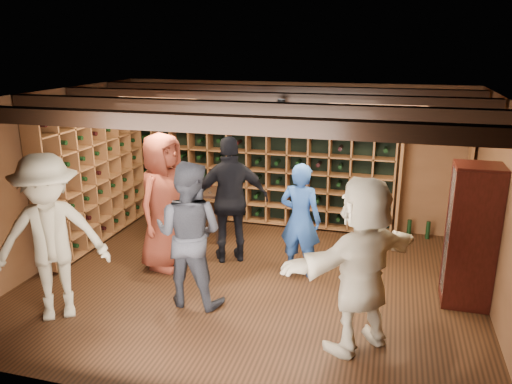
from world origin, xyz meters
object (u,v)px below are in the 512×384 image
(guest_woman_black, at_px, (231,200))
(display_cabinet, at_px, (470,239))
(man_grey_suit, at_px, (189,234))
(tasting_table, at_px, (190,195))
(guest_red_floral, at_px, (164,201))
(man_blue_shirt, at_px, (300,220))
(guest_beige, at_px, (362,265))
(guest_khaki, at_px, (50,238))

(guest_woman_black, bearing_deg, display_cabinet, 146.43)
(display_cabinet, height_order, man_grey_suit, man_grey_suit)
(tasting_table, bearing_deg, guest_red_floral, -93.04)
(man_blue_shirt, bearing_deg, tasting_table, -14.57)
(guest_beige, xyz_separation_m, tasting_table, (-2.93, 2.44, -0.21))
(guest_red_floral, height_order, guest_beige, guest_red_floral)
(guest_khaki, bearing_deg, display_cabinet, -15.11)
(man_blue_shirt, relative_size, guest_red_floral, 0.81)
(guest_woman_black, bearing_deg, guest_beige, 112.98)
(man_grey_suit, distance_m, tasting_table, 2.19)
(guest_woman_black, bearing_deg, man_blue_shirt, 144.41)
(man_blue_shirt, xyz_separation_m, guest_khaki, (-2.56, -1.88, 0.19))
(guest_khaki, bearing_deg, man_grey_suit, -6.42)
(man_blue_shirt, height_order, tasting_table, man_blue_shirt)
(display_cabinet, relative_size, guest_khaki, 0.88)
(tasting_table, bearing_deg, man_grey_suit, -74.75)
(man_blue_shirt, xyz_separation_m, guest_beige, (0.93, -1.57, 0.15))
(tasting_table, bearing_deg, guest_beige, -47.19)
(guest_khaki, bearing_deg, guest_beige, -29.06)
(guest_red_floral, bearing_deg, guest_beige, -101.86)
(guest_woman_black, xyz_separation_m, guest_beige, (1.99, -1.77, 0.01))
(man_blue_shirt, distance_m, guest_khaki, 3.18)
(tasting_table, bearing_deg, display_cabinet, -22.70)
(guest_red_floral, distance_m, guest_woman_black, 0.97)
(guest_woman_black, distance_m, guest_beige, 2.66)
(display_cabinet, relative_size, guest_red_floral, 0.89)
(guest_woman_black, height_order, guest_khaki, guest_khaki)
(display_cabinet, distance_m, guest_woman_black, 3.23)
(man_grey_suit, relative_size, guest_red_floral, 0.92)
(display_cabinet, height_order, guest_red_floral, guest_red_floral)
(display_cabinet, height_order, man_blue_shirt, display_cabinet)
(guest_red_floral, xyz_separation_m, guest_woman_black, (0.85, 0.45, -0.05))
(man_grey_suit, distance_m, guest_woman_black, 1.34)
(display_cabinet, relative_size, man_blue_shirt, 1.09)
(guest_beige, relative_size, tasting_table, 1.64)
(man_grey_suit, distance_m, guest_beige, 2.13)
(man_blue_shirt, distance_m, guest_woman_black, 1.09)
(guest_red_floral, bearing_deg, man_blue_shirt, -69.28)
(man_blue_shirt, distance_m, guest_red_floral, 1.94)
(display_cabinet, relative_size, guest_woman_black, 0.93)
(man_grey_suit, height_order, guest_khaki, guest_khaki)
(guest_red_floral, relative_size, tasting_table, 1.71)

